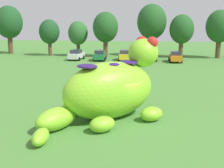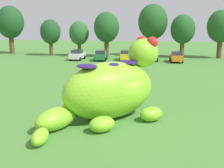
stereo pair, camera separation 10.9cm
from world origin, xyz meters
name	(u,v)px [view 1 (the left image)]	position (x,y,z in m)	size (l,w,h in m)	color
ground_plane	(124,118)	(0.00, 0.00, 0.00)	(160.00, 160.00, 0.00)	#4C8438
giant_inflatable_creature	(110,89)	(-0.92, -0.12, 1.92)	(7.79, 9.51, 5.26)	#8CD12D
car_white	(76,55)	(-11.46, 29.30, 0.86)	(2.08, 4.17, 1.72)	white
car_green	(100,55)	(-7.45, 29.17, 0.86)	(2.22, 4.24, 1.72)	#1E7238
car_yellow	(124,55)	(-3.48, 29.92, 0.86)	(2.30, 4.27, 1.72)	yellow
car_black	(151,55)	(0.88, 30.23, 0.86)	(2.04, 4.15, 1.72)	black
car_orange	(175,57)	(4.72, 29.11, 0.86)	(2.08, 4.17, 1.72)	orange
tree_far_left	(9,23)	(-27.09, 36.87, 6.11)	(5.26, 5.26, 9.34)	brown
tree_left	(49,32)	(-18.17, 34.97, 4.39)	(3.78, 3.78, 6.71)	brown
tree_mid_left	(78,33)	(-12.67, 35.02, 4.17)	(3.60, 3.60, 6.38)	brown
tree_centre_left	(105,28)	(-7.44, 34.48, 5.24)	(4.52, 4.52, 8.02)	brown
tree_centre	(152,22)	(0.67, 37.14, 6.18)	(5.33, 5.33, 9.46)	brown
tree_centre_right	(182,29)	(5.96, 35.59, 4.93)	(4.25, 4.25, 7.54)	brown
tree_mid_right	(220,27)	(12.31, 35.60, 5.42)	(4.67, 4.67, 8.29)	brown
spectator_near_inflatable	(131,87)	(-0.08, 5.54, 0.85)	(0.38, 0.26, 1.71)	#2D334C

